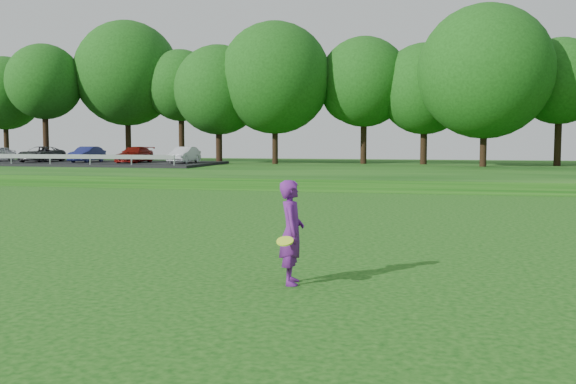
# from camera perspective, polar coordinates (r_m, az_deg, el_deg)

# --- Properties ---
(ground) EXTENTS (140.00, 140.00, 0.00)m
(ground) POSITION_cam_1_polar(r_m,az_deg,el_deg) (12.68, -7.23, -7.01)
(ground) COLOR #0C3E0C
(ground) RESTS_ON ground
(berm) EXTENTS (130.00, 30.00, 0.60)m
(berm) POSITION_cam_1_polar(r_m,az_deg,el_deg) (45.89, 7.69, 1.87)
(berm) COLOR #0C3E0C
(berm) RESTS_ON ground
(walking_path) EXTENTS (130.00, 1.60, 0.04)m
(walking_path) POSITION_cam_1_polar(r_m,az_deg,el_deg) (32.03, 5.30, 0.15)
(walking_path) COLOR gray
(walking_path) RESTS_ON ground
(treeline) EXTENTS (104.00, 7.00, 15.00)m
(treeline) POSITION_cam_1_polar(r_m,az_deg,el_deg) (50.13, 8.24, 11.03)
(treeline) COLOR #14430F
(treeline) RESTS_ON berm
(parking_lot) EXTENTS (24.00, 9.00, 1.38)m
(parking_lot) POSITION_cam_1_polar(r_m,az_deg,el_deg) (52.74, -19.40, 2.83)
(parking_lot) COLOR black
(parking_lot) RESTS_ON berm
(woman) EXTENTS (0.57, 1.02, 1.85)m
(woman) POSITION_cam_1_polar(r_m,az_deg,el_deg) (11.36, 0.33, -3.60)
(woman) COLOR #641B7D
(woman) RESTS_ON ground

